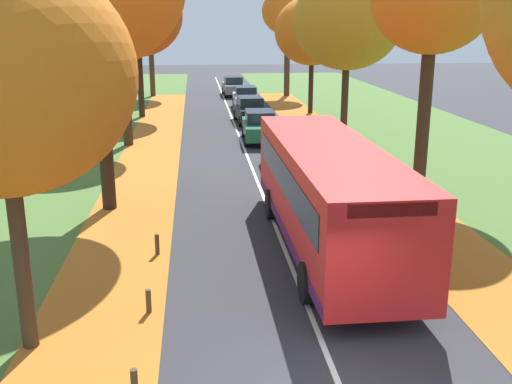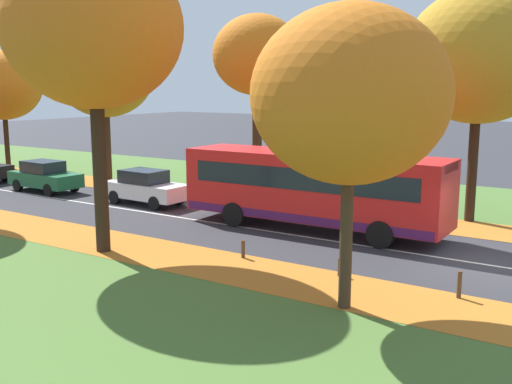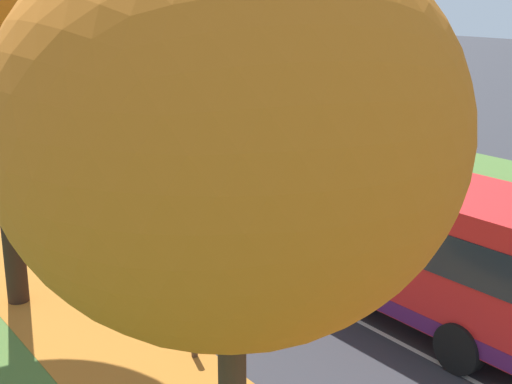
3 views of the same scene
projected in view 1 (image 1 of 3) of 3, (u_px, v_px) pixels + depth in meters
The scene contains 21 objects.
grass_verge_left at pixel (53, 156), 28.44m from camera, with size 12.00×90.00×0.01m, color #476B2D.
leaf_litter_left at pixel (140, 187), 23.15m from camera, with size 2.80×60.00×0.00m, color #B26B23.
grass_verge_right at pixel (427, 148), 30.24m from camera, with size 12.00×90.00×0.01m, color #476B2D.
leaf_litter_right at pixel (372, 181), 24.05m from camera, with size 2.80×60.00×0.00m, color #B26B23.
road_centre_line at pixel (246, 152), 29.34m from camera, with size 0.12×80.00×0.01m, color silver.
tree_left_nearest at pixel (0, 76), 10.41m from camera, with size 4.76×4.76×7.44m.
tree_left_mid at pixel (120, 3), 29.01m from camera, with size 4.51×4.51×9.10m.
tree_left_far at pixel (137, 15), 38.16m from camera, with size 5.84×5.84×9.18m.
tree_left_distant at pixel (149, 12), 49.10m from camera, with size 5.44×5.44×9.32m.
tree_right_near at pixel (433, 0), 20.88m from camera, with size 4.34×4.34×8.94m.
tree_right_mid at pixel (348, 20), 30.71m from camera, with size 5.64×5.64×8.77m.
tree_right_far at pixel (312, 31), 40.20m from camera, with size 5.09×5.09×7.82m.
tree_right_distant at pixel (288, 12), 49.19m from camera, with size 4.27×4.27×8.85m.
bollard_third at pixel (149, 301), 13.14m from camera, with size 0.12×0.12×0.55m, color #4C3823.
bollard_fourth at pixel (157, 245), 16.41m from camera, with size 0.12×0.12×0.59m, color #4C3823.
bus at pixel (328, 191), 16.43m from camera, with size 2.74×10.42×2.98m.
car_white_lead at pixel (286, 153), 25.23m from camera, with size 1.88×4.25×1.62m.
car_green_following at pixel (260, 126), 31.71m from camera, with size 1.89×4.25×1.62m.
car_black_third_in_line at pixel (250, 110), 37.49m from camera, with size 1.94×4.28×1.62m.
car_silver_fourth_in_line at pixel (246, 98), 43.32m from camera, with size 1.81×4.21×1.62m.
car_grey_trailing at pixel (233, 86), 50.97m from camera, with size 1.87×4.24×1.62m.
Camera 1 is at (-2.40, -8.65, 6.22)m, focal length 42.00 mm.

